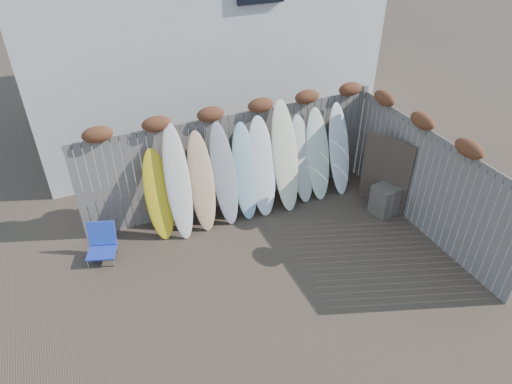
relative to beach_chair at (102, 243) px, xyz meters
name	(u,v)px	position (x,y,z in m)	size (l,w,h in m)	color
ground	(284,276)	(2.75, -1.77, -0.30)	(80.00, 80.00, 0.00)	#493A2D
back_fence	(235,152)	(2.81, 0.62, 0.88)	(6.05, 0.28, 2.24)	slate
right_fence	(426,175)	(5.74, -1.52, 0.84)	(0.28, 4.40, 2.24)	slate
house	(188,0)	(3.25, 4.73, 2.90)	(8.50, 5.50, 6.33)	silver
beach_chair	(102,243)	(0.00, 0.00, 0.00)	(0.62, 0.65, 0.65)	#2238AC
wooden_crate	(386,199)	(5.46, -0.93, 0.01)	(0.53, 0.44, 0.62)	brown
lattice_panel	(386,173)	(5.51, -0.71, 0.48)	(0.04, 1.04, 1.56)	brown
surfboard_0	(158,195)	(1.15, 0.25, 0.55)	(0.50, 0.07, 1.77)	yellow
surfboard_1	(178,183)	(1.52, 0.18, 0.76)	(0.46, 0.07, 2.22)	white
surfboard_2	(202,182)	(1.97, 0.21, 0.64)	(0.48, 0.07, 1.97)	#E8B76F
surfboard_3	(224,175)	(2.43, 0.23, 0.69)	(0.48, 0.07, 2.05)	gray
surfboard_4	(245,172)	(2.86, 0.22, 0.64)	(0.48, 0.07, 1.96)	#A8D4E0
surfboard_5	(262,167)	(3.21, 0.20, 0.68)	(0.53, 0.07, 2.03)	white
surfboard_6	(285,157)	(3.71, 0.19, 0.79)	(0.53, 0.07, 2.28)	#FCFACE
surfboard_7	(302,160)	(4.13, 0.26, 0.60)	(0.49, 0.07, 1.87)	silver
surfboard_8	(318,155)	(4.49, 0.24, 0.64)	(0.51, 0.07, 1.96)	white
surfboard_9	(339,150)	(4.99, 0.23, 0.65)	(0.47, 0.07, 1.98)	white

